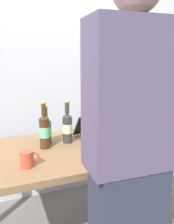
{
  "coord_description": "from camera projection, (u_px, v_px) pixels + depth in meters",
  "views": [
    {
      "loc": [
        -0.55,
        -1.52,
        1.36
      ],
      "look_at": [
        0.05,
        0.0,
        0.99
      ],
      "focal_mm": 37.43,
      "sensor_mm": 36.0,
      "label": 1
    }
  ],
  "objects": [
    {
      "name": "back_wall",
      "position": [
        55.0,
        65.0,
        2.23
      ],
      "size": [
        6.0,
        0.1,
        2.6
      ],
      "primitive_type": "cube",
      "color": "silver",
      "rests_on": "ground"
    },
    {
      "name": "laptop",
      "position": [
        99.0,
        133.0,
        1.87
      ],
      "size": [
        0.38,
        0.4,
        0.18
      ],
      "color": "#383D4C",
      "rests_on": "desk"
    },
    {
      "name": "coffee_mug",
      "position": [
        27.0,
        159.0,
        1.37
      ],
      "size": [
        0.11,
        0.08,
        0.1
      ],
      "color": "#BF4C33",
      "rests_on": "desk"
    },
    {
      "name": "beer_bottle_brown",
      "position": [
        67.0,
        127.0,
        1.76
      ],
      "size": [
        0.07,
        0.07,
        0.32
      ],
      "color": "#333333",
      "rests_on": "desk"
    },
    {
      "name": "desk",
      "position": [
        81.0,
        158.0,
        1.74
      ],
      "size": [
        1.45,
        0.81,
        0.74
      ],
      "color": "olive",
      "rests_on": "ground"
    },
    {
      "name": "person_figure",
      "position": [
        129.0,
        156.0,
        1.12
      ],
      "size": [
        0.43,
        0.3,
        1.78
      ],
      "color": "#2D3347",
      "rests_on": "ground"
    },
    {
      "name": "beer_bottle_dark",
      "position": [
        44.0,
        130.0,
        1.64
      ],
      "size": [
        0.07,
        0.07,
        0.34
      ],
      "color": "#472B14",
      "rests_on": "desk"
    },
    {
      "name": "beer_bottle_green",
      "position": [
        46.0,
        130.0,
        1.73
      ],
      "size": [
        0.07,
        0.07,
        0.29
      ],
      "color": "#1E5123",
      "rests_on": "desk"
    }
  ]
}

